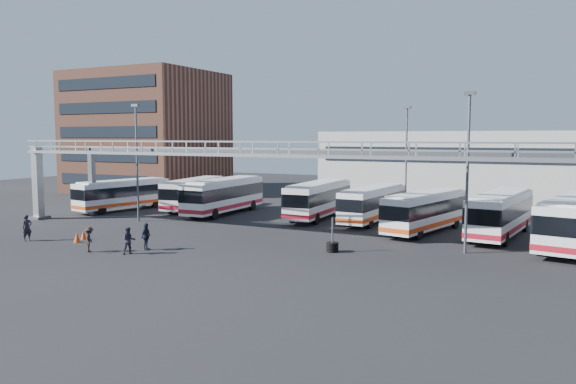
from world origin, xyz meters
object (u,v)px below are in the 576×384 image
at_px(bus_2, 224,194).
at_px(pedestrian_b, 129,241).
at_px(pedestrian_c, 89,239).
at_px(tire_stack, 332,246).
at_px(bus_6, 426,210).
at_px(bus_7, 501,212).
at_px(light_pole_back, 406,155).
at_px(cone_left, 77,237).
at_px(pedestrian_a, 27,228).
at_px(light_pole_mid, 468,163).
at_px(bus_8, 574,220).
at_px(bus_0, 123,193).
at_px(light_pole_left, 137,156).
at_px(bus_1, 195,192).
at_px(pedestrian_d, 146,237).
at_px(bus_4, 319,198).

relative_size(bus_2, pedestrian_b, 6.55).
xyz_separation_m(pedestrian_c, tire_stack, (13.91, 7.14, -0.44)).
height_order(bus_6, bus_7, bus_7).
bearing_deg(bus_2, light_pole_back, 20.78).
bearing_deg(cone_left, pedestrian_a, -161.48).
relative_size(light_pole_back, bus_7, 0.91).
bearing_deg(light_pole_mid, bus_8, 37.27).
bearing_deg(bus_0, pedestrian_c, -42.42).
bearing_deg(pedestrian_a, pedestrian_b, -76.36).
relative_size(light_pole_left, pedestrian_a, 5.41).
relative_size(bus_6, pedestrian_c, 6.47).
bearing_deg(pedestrian_a, tire_stack, -58.50).
distance_m(light_pole_back, bus_1, 21.45).
distance_m(bus_0, bus_1, 7.16).
distance_m(bus_0, bus_2, 10.82).
bearing_deg(light_pole_back, pedestrian_c, -117.91).
distance_m(bus_2, pedestrian_b, 19.03).
distance_m(bus_2, pedestrian_d, 17.58).
distance_m(light_pole_left, bus_1, 9.73).
xyz_separation_m(bus_4, cone_left, (-10.35, -18.49, -1.47)).
bearing_deg(pedestrian_a, bus_7, -45.82).
distance_m(light_pole_mid, bus_4, 18.03).
relative_size(pedestrian_a, cone_left, 2.63).
bearing_deg(bus_8, pedestrian_d, -141.75).
distance_m(pedestrian_d, tire_stack, 12.19).
distance_m(light_pole_back, pedestrian_b, 27.71).
bearing_deg(bus_1, pedestrian_c, -80.97).
height_order(bus_6, tire_stack, bus_6).
bearing_deg(bus_6, light_pole_left, -154.81).
relative_size(light_pole_left, pedestrian_b, 5.92).
relative_size(light_pole_mid, pedestrian_d, 5.74).
distance_m(light_pole_mid, bus_1, 30.37).
height_order(bus_8, pedestrian_c, bus_8).
bearing_deg(bus_4, bus_7, -12.95).
distance_m(light_pole_back, bus_8, 17.92).
height_order(bus_7, pedestrian_a, bus_7).
xyz_separation_m(bus_1, bus_8, (34.57, -5.20, 0.17)).
bearing_deg(bus_6, tire_stack, -97.46).
xyz_separation_m(bus_7, pedestrian_b, (-20.16, -17.09, -0.98)).
bearing_deg(pedestrian_b, bus_6, -2.99).
relative_size(bus_8, pedestrian_c, 7.10).
height_order(bus_1, bus_6, same).
relative_size(bus_0, bus_1, 0.98).
height_order(light_pole_left, bus_4, light_pole_left).
bearing_deg(light_pole_back, light_pole_mid, -61.93).
bearing_deg(bus_2, bus_6, -6.85).
xyz_separation_m(bus_1, pedestrian_b, (9.57, -19.88, -0.88)).
bearing_deg(light_pole_mid, light_pole_left, 177.95).
bearing_deg(pedestrian_d, bus_0, 34.47).
relative_size(pedestrian_b, pedestrian_c, 1.05).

